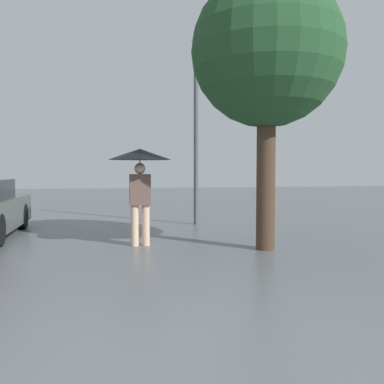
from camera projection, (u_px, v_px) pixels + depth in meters
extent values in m
plane|color=#565B60|center=(177.00, 378.00, 2.91)|extent=(60.00, 60.00, 0.00)
cylinder|color=beige|center=(135.00, 226.00, 7.95)|extent=(0.14, 0.14, 0.77)
cylinder|color=beige|center=(146.00, 225.00, 7.99)|extent=(0.14, 0.14, 0.77)
cube|color=brown|center=(140.00, 190.00, 7.93)|extent=(0.38, 0.22, 0.57)
sphere|color=beige|center=(140.00, 169.00, 7.91)|extent=(0.21, 0.21, 0.21)
cylinder|color=#515456|center=(140.00, 176.00, 7.92)|extent=(0.02, 0.02, 0.61)
cone|color=black|center=(140.00, 154.00, 7.90)|extent=(1.16, 1.16, 0.20)
cylinder|color=black|center=(22.00, 216.00, 10.22)|extent=(0.18, 0.61, 0.61)
cylinder|color=#473323|center=(266.00, 172.00, 7.55)|extent=(0.33, 0.33, 2.76)
sphere|color=#234C28|center=(267.00, 51.00, 7.44)|extent=(2.65, 2.65, 2.65)
cylinder|color=#515456|center=(196.00, 135.00, 11.00)|extent=(0.12, 0.12, 4.64)
sphere|color=beige|center=(196.00, 40.00, 10.87)|extent=(0.24, 0.24, 0.24)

